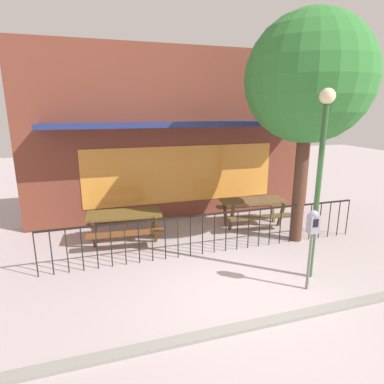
{
  "coord_description": "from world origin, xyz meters",
  "views": [
    {
      "loc": [
        -2.58,
        -4.77,
        3.27
      ],
      "look_at": [
        -0.42,
        2.11,
        1.4
      ],
      "focal_mm": 30.19,
      "sensor_mm": 36.0,
      "label": 1
    }
  ],
  "objects_px": {
    "street_tree": "(309,80)",
    "picnic_table_left": "(125,219)",
    "parking_meter_near": "(312,229)",
    "street_lamp": "(321,158)",
    "picnic_table_right": "(253,205)"
  },
  "relations": [
    {
      "from": "street_tree",
      "to": "picnic_table_left",
      "type": "bearing_deg",
      "value": 164.43
    },
    {
      "from": "parking_meter_near",
      "to": "street_lamp",
      "type": "xyz_separation_m",
      "value": [
        0.35,
        0.39,
        1.2
      ]
    },
    {
      "from": "parking_meter_near",
      "to": "street_lamp",
      "type": "height_order",
      "value": "street_lamp"
    },
    {
      "from": "street_lamp",
      "to": "street_tree",
      "type": "bearing_deg",
      "value": 63.72
    },
    {
      "from": "picnic_table_left",
      "to": "picnic_table_right",
      "type": "distance_m",
      "value": 3.61
    },
    {
      "from": "picnic_table_right",
      "to": "picnic_table_left",
      "type": "bearing_deg",
      "value": -178.46
    },
    {
      "from": "picnic_table_right",
      "to": "street_tree",
      "type": "relative_size",
      "value": 0.35
    },
    {
      "from": "street_lamp",
      "to": "parking_meter_near",
      "type": "bearing_deg",
      "value": -131.94
    },
    {
      "from": "picnic_table_left",
      "to": "street_lamp",
      "type": "xyz_separation_m",
      "value": [
        3.34,
        -2.86,
        1.78
      ]
    },
    {
      "from": "picnic_table_left",
      "to": "parking_meter_near",
      "type": "xyz_separation_m",
      "value": [
        2.99,
        -3.24,
        0.58
      ]
    },
    {
      "from": "picnic_table_right",
      "to": "street_lamp",
      "type": "xyz_separation_m",
      "value": [
        -0.27,
        -2.95,
        1.78
      ]
    },
    {
      "from": "street_tree",
      "to": "street_lamp",
      "type": "xyz_separation_m",
      "value": [
        -0.84,
        -1.69,
        -1.51
      ]
    },
    {
      "from": "picnic_table_left",
      "to": "picnic_table_right",
      "type": "bearing_deg",
      "value": 1.54
    },
    {
      "from": "parking_meter_near",
      "to": "picnic_table_left",
      "type": "bearing_deg",
      "value": 132.65
    },
    {
      "from": "parking_meter_near",
      "to": "street_lamp",
      "type": "relative_size",
      "value": 0.43
    }
  ]
}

